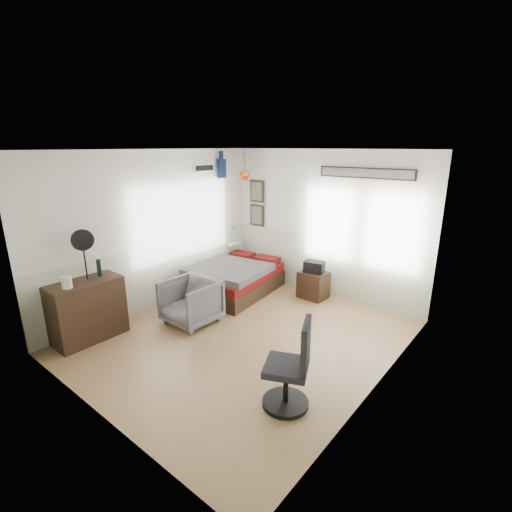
% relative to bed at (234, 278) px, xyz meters
% --- Properties ---
extents(ground_plane, '(4.00, 4.50, 0.01)m').
position_rel_bed_xyz_m(ground_plane, '(1.30, -1.21, -0.29)').
color(ground_plane, '#A57445').
extents(room_shell, '(4.02, 4.52, 2.71)m').
position_rel_bed_xyz_m(room_shell, '(1.22, -1.02, 1.33)').
color(room_shell, white).
rests_on(room_shell, ground_plane).
extents(wall_decor, '(3.55, 1.32, 1.44)m').
position_rel_bed_xyz_m(wall_decor, '(0.20, 0.75, 1.82)').
color(wall_decor, black).
rests_on(wall_decor, room_shell).
extents(bed, '(1.49, 1.95, 0.58)m').
position_rel_bed_xyz_m(bed, '(0.00, 0.00, 0.00)').
color(bed, black).
rests_on(bed, ground_plane).
extents(dresser, '(0.48, 1.00, 0.90)m').
position_rel_bed_xyz_m(dresser, '(-0.44, -2.69, 0.17)').
color(dresser, black).
rests_on(dresser, ground_plane).
extents(armchair, '(0.78, 0.80, 0.72)m').
position_rel_bed_xyz_m(armchair, '(0.34, -1.40, 0.08)').
color(armchair, '#5C5A63').
rests_on(armchair, ground_plane).
extents(nightstand, '(0.52, 0.42, 0.50)m').
position_rel_bed_xyz_m(nightstand, '(1.33, 0.74, -0.03)').
color(nightstand, black).
rests_on(nightstand, ground_plane).
extents(task_chair, '(0.60, 0.60, 1.03)m').
position_rel_bed_xyz_m(task_chair, '(2.71, -2.06, 0.14)').
color(task_chair, black).
rests_on(task_chair, ground_plane).
extents(kettle, '(0.16, 0.13, 0.18)m').
position_rel_bed_xyz_m(kettle, '(-0.35, -2.96, 0.71)').
color(kettle, silver).
rests_on(kettle, dresser).
extents(bottle, '(0.06, 0.06, 0.25)m').
position_rel_bed_xyz_m(bottle, '(-0.48, -2.42, 0.75)').
color(bottle, black).
rests_on(bottle, dresser).
extents(stand_fan, '(0.17, 0.30, 0.74)m').
position_rel_bed_xyz_m(stand_fan, '(-0.47, -2.61, 1.20)').
color(stand_fan, black).
rests_on(stand_fan, dresser).
extents(black_bag, '(0.40, 0.30, 0.21)m').
position_rel_bed_xyz_m(black_bag, '(1.33, 0.74, 0.33)').
color(black_bag, black).
rests_on(black_bag, nightstand).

